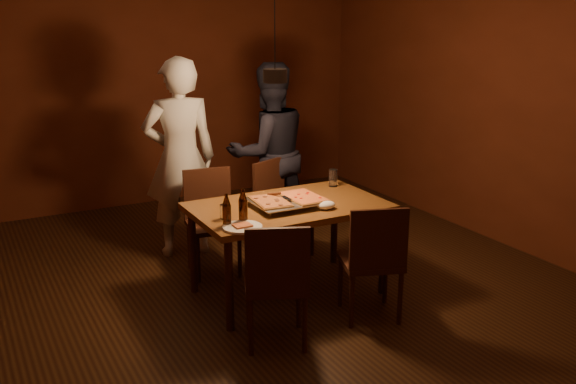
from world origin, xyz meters
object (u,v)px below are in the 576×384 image
chair_near_right (374,252)px  pendant_lamp (275,74)px  dining_table (288,213)px  chair_far_left (211,211)px  plate_slice (242,227)px  pizza_tray (287,203)px  diner_dark (269,153)px  beer_bottle_b (243,205)px  chair_near_left (276,274)px  diner_white (180,158)px  chair_far_right (278,200)px  beer_bottle_a (227,210)px

chair_near_right → pendant_lamp: 1.50m
dining_table → pendant_lamp: size_ratio=1.36×
chair_far_left → plate_slice: (-0.19, -1.11, 0.22)m
pizza_tray → diner_dark: size_ratio=0.31×
dining_table → beer_bottle_b: bearing=-155.3°
dining_table → chair_near_left: chair_near_left is taller
dining_table → diner_white: bearing=109.6°
dining_table → chair_far_right: bearing=68.2°
chair_far_right → chair_near_left: (-0.80, -1.53, 0.00)m
diner_white → chair_far_left: bearing=109.6°
chair_far_right → chair_near_right: size_ratio=1.03×
chair_far_left → pizza_tray: (0.34, -0.78, 0.24)m
pizza_tray → chair_near_right: bearing=-65.5°
chair_far_left → beer_bottle_a: (-0.26, -1.00, 0.33)m
pizza_tray → beer_bottle_a: (-0.60, -0.22, 0.09)m
plate_slice → chair_far_left: bearing=80.3°
beer_bottle_a → pizza_tray: bearing=19.8°
plate_slice → diner_dark: bearing=57.7°
beer_bottle_b → beer_bottle_a: bearing=-169.0°
chair_near_left → plate_slice: 0.45m
chair_near_left → diner_white: (0.04, 1.99, 0.38)m
chair_far_right → chair_near_right: bearing=66.8°
chair_near_right → beer_bottle_a: size_ratio=2.31×
chair_far_left → beer_bottle_b: bearing=90.8°
chair_far_left → diner_dark: bearing=-141.8°
chair_far_right → pendant_lamp: 1.49m
diner_white → pendant_lamp: bearing=116.3°
dining_table → pendant_lamp: pendant_lamp is taller
chair_near_left → chair_near_right: (0.80, 0.02, 0.00)m
chair_far_left → chair_near_left: (-0.12, -1.49, 0.00)m
chair_near_left → chair_far_left: bearing=108.1°
chair_near_right → chair_far_right: bearing=109.7°
dining_table → chair_far_right: chair_far_right is taller
diner_white → beer_bottle_b: bearing=98.5°
plate_slice → diner_white: bearing=86.3°
dining_table → chair_near_left: bearing=-123.1°
diner_dark → pendant_lamp: 1.57m
dining_table → chair_near_right: size_ratio=2.80×
dining_table → pendant_lamp: 1.09m
chair_far_right → pendant_lamp: size_ratio=0.50×
chair_near_left → pendant_lamp: (0.39, 0.77, 1.22)m
dining_table → diner_dark: bearing=70.0°
chair_near_right → diner_dark: diner_dark is taller
plate_slice → diner_dark: (0.99, 1.57, 0.12)m
chair_far_right → beer_bottle_a: size_ratio=2.38×
chair_near_right → pendant_lamp: size_ratio=0.49×
chair_far_left → pizza_tray: 0.89m
beer_bottle_a → diner_white: diner_white is taller
dining_table → chair_near_right: bearing=-66.2°
dining_table → pizza_tray: size_ratio=2.73×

